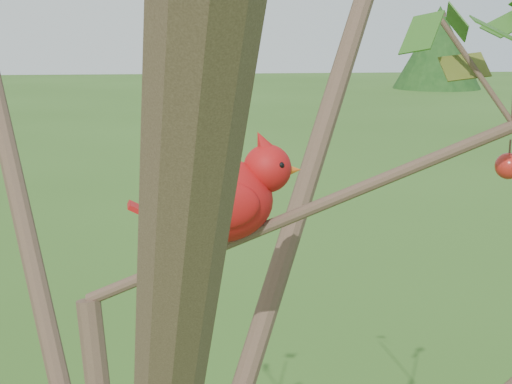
# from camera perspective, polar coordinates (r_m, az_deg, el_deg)

# --- Properties ---
(crabapple_tree) EXTENTS (2.35, 2.05, 2.95)m
(crabapple_tree) POSITION_cam_1_polar(r_m,az_deg,el_deg) (0.89, -9.92, -0.91)
(crabapple_tree) COLOR #3E2C21
(crabapple_tree) RESTS_ON ground
(cardinal) EXTENTS (0.25, 0.13, 0.17)m
(cardinal) POSITION_cam_1_polar(r_m,az_deg,el_deg) (1.00, -2.35, -0.30)
(cardinal) COLOR #B8140F
(cardinal) RESTS_ON ground
(distant_trees) EXTENTS (42.12, 12.83, 3.36)m
(distant_trees) POSITION_cam_1_polar(r_m,az_deg,el_deg) (24.57, -9.75, 10.68)
(distant_trees) COLOR #3E2C21
(distant_trees) RESTS_ON ground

